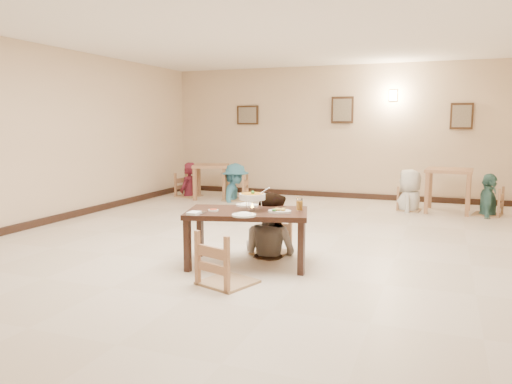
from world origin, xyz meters
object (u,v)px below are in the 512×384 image
at_px(bg_table_left, 211,171).
at_px(bg_diner_a, 188,162).
at_px(chair_far, 271,219).
at_px(bg_diner_c, 411,169).
at_px(chair_near, 227,234).
at_px(bg_chair_lr, 235,176).
at_px(curry_warmer, 252,197).
at_px(bg_table_right, 449,176).
at_px(bg_chair_rl, 410,188).
at_px(bg_chair_ll, 188,175).
at_px(bg_diner_d, 490,174).
at_px(bg_chair_rr, 489,189).
at_px(bg_diner_b, 235,163).
at_px(drink_glass, 300,204).
at_px(main_table, 247,217).
at_px(main_diner, 270,192).

distance_m(bg_table_left, bg_diner_a, 0.64).
distance_m(chair_far, bg_diner_c, 4.35).
xyz_separation_m(chair_near, bg_chair_lr, (-2.23, 5.42, -0.00)).
xyz_separation_m(chair_near, curry_warmer, (-0.01, 0.77, 0.29)).
relative_size(chair_far, bg_diner_a, 0.57).
height_order(bg_table_right, bg_chair_rl, bg_chair_rl).
height_order(bg_chair_ll, bg_diner_d, bg_diner_d).
height_order(bg_table_left, bg_diner_d, bg_diner_d).
bearing_deg(bg_table_left, bg_chair_rr, -0.77).
height_order(bg_chair_rr, bg_diner_b, bg_diner_b).
distance_m(bg_table_right, bg_diner_a, 5.67).
height_order(chair_near, bg_table_left, chair_near).
bearing_deg(drink_glass, bg_chair_rl, 77.51).
distance_m(main_table, bg_table_right, 5.26).
bearing_deg(chair_near, main_diner, -72.00).
relative_size(bg_table_left, bg_table_right, 1.11).
distance_m(bg_chair_lr, bg_diner_a, 1.26).
relative_size(chair_near, bg_table_left, 1.10).
xyz_separation_m(main_table, bg_chair_ll, (-3.39, 4.80, -0.07)).
bearing_deg(bg_diner_a, bg_chair_rr, 89.49).
relative_size(bg_chair_ll, bg_diner_d, 0.66).
bearing_deg(main_diner, main_table, 98.35).
xyz_separation_m(bg_table_right, bg_diner_a, (-5.67, 0.06, 0.10)).
xyz_separation_m(main_table, bg_diner_c, (1.57, 4.69, 0.22)).
height_order(bg_table_left, bg_diner_a, bg_diner_a).
xyz_separation_m(chair_far, bg_diner_a, (-3.48, 4.18, 0.34)).
height_order(chair_near, curry_warmer, chair_near).
bearing_deg(main_diner, bg_chair_rr, -106.76).
xyz_separation_m(chair_near, bg_diner_b, (-2.23, 5.42, 0.28)).
relative_size(chair_far, bg_chair_lr, 0.84).
height_order(chair_far, bg_chair_rl, chair_far).
relative_size(chair_far, bg_diner_d, 0.59).
distance_m(chair_far, bg_table_right, 4.68).
xyz_separation_m(bg_chair_rl, bg_diner_b, (-3.73, 0.00, 0.37)).
distance_m(main_diner, bg_table_left, 5.08).
bearing_deg(bg_chair_ll, bg_chair_rl, -80.61).
bearing_deg(drink_glass, bg_chair_lr, 121.59).
distance_m(bg_chair_ll, bg_diner_d, 6.38).
distance_m(bg_diner_a, bg_diner_b, 1.24).
height_order(main_table, bg_table_left, bg_table_left).
xyz_separation_m(bg_diner_b, bg_diner_d, (5.14, -0.02, -0.04)).
bearing_deg(chair_near, bg_chair_rr, -98.98).
bearing_deg(curry_warmer, bg_diner_c, 71.94).
bearing_deg(main_table, bg_table_left, 105.62).
relative_size(curry_warmer, bg_diner_d, 0.22).
relative_size(bg_chair_rl, bg_diner_b, 0.55).
bearing_deg(bg_chair_rl, chair_near, 169.96).
height_order(bg_table_right, bg_diner_d, bg_diner_d).
height_order(main_table, drink_glass, drink_glass).
height_order(chair_near, bg_table_right, chair_near).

